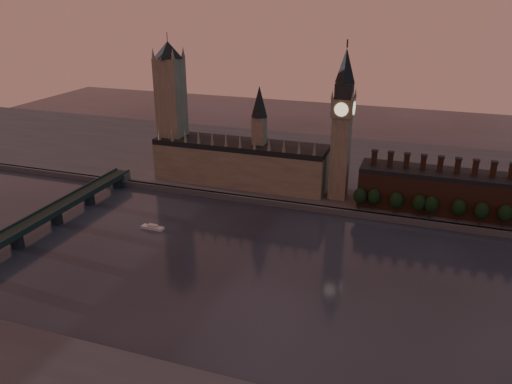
% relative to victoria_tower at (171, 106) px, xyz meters
% --- Properties ---
extents(ground, '(900.00, 900.00, 0.00)m').
position_rel_victoria_tower_xyz_m(ground, '(120.00, -115.00, -59.09)').
color(ground, black).
rests_on(ground, ground).
extents(north_bank, '(900.00, 182.00, 4.00)m').
position_rel_victoria_tower_xyz_m(north_bank, '(120.00, 63.04, -57.09)').
color(north_bank, '#4D4D52').
rests_on(north_bank, ground).
extents(palace_of_westminster, '(130.00, 30.30, 74.00)m').
position_rel_victoria_tower_xyz_m(palace_of_westminster, '(55.59, -0.09, -37.46)').
color(palace_of_westminster, gray).
rests_on(palace_of_westminster, north_bank).
extents(victoria_tower, '(24.00, 24.00, 108.00)m').
position_rel_victoria_tower_xyz_m(victoria_tower, '(0.00, 0.00, 0.00)').
color(victoria_tower, gray).
rests_on(victoria_tower, north_bank).
extents(big_ben, '(15.00, 15.00, 107.00)m').
position_rel_victoria_tower_xyz_m(big_ben, '(130.00, -5.00, -2.26)').
color(big_ben, gray).
rests_on(big_ben, north_bank).
extents(chimney_block, '(110.00, 25.00, 37.00)m').
position_rel_victoria_tower_xyz_m(chimney_block, '(200.00, -5.00, -41.27)').
color(chimney_block, '#4C2B1D').
rests_on(chimney_block, north_bank).
extents(embankment_tree_0, '(8.60, 8.60, 14.88)m').
position_rel_victoria_tower_xyz_m(embankment_tree_0, '(147.34, -21.01, -45.62)').
color(embankment_tree_0, black).
rests_on(embankment_tree_0, north_bank).
extents(embankment_tree_1, '(8.60, 8.60, 14.88)m').
position_rel_victoria_tower_xyz_m(embankment_tree_1, '(156.27, -19.56, -45.62)').
color(embankment_tree_1, black).
rests_on(embankment_tree_1, north_bank).
extents(embankment_tree_2, '(8.60, 8.60, 14.88)m').
position_rel_victoria_tower_xyz_m(embankment_tree_2, '(170.67, -21.27, -45.62)').
color(embankment_tree_2, black).
rests_on(embankment_tree_2, north_bank).
extents(embankment_tree_3, '(8.60, 8.60, 14.88)m').
position_rel_victoria_tower_xyz_m(embankment_tree_3, '(184.74, -20.60, -45.62)').
color(embankment_tree_3, black).
rests_on(embankment_tree_3, north_bank).
extents(embankment_tree_4, '(8.60, 8.60, 14.88)m').
position_rel_victoria_tower_xyz_m(embankment_tree_4, '(192.18, -21.01, -45.62)').
color(embankment_tree_4, black).
rests_on(embankment_tree_4, north_bank).
extents(embankment_tree_5, '(8.60, 8.60, 14.88)m').
position_rel_victoria_tower_xyz_m(embankment_tree_5, '(208.55, -20.33, -45.62)').
color(embankment_tree_5, black).
rests_on(embankment_tree_5, north_bank).
extents(embankment_tree_6, '(8.60, 8.60, 14.88)m').
position_rel_victoria_tower_xyz_m(embankment_tree_6, '(221.67, -21.27, -45.62)').
color(embankment_tree_6, black).
rests_on(embankment_tree_6, north_bank).
extents(embankment_tree_7, '(8.60, 8.60, 14.88)m').
position_rel_victoria_tower_xyz_m(embankment_tree_7, '(234.89, -20.71, -45.62)').
color(embankment_tree_7, black).
rests_on(embankment_tree_7, north_bank).
extents(westminster_bridge, '(14.00, 200.00, 11.55)m').
position_rel_victoria_tower_xyz_m(westminster_bridge, '(-35.00, -117.70, -51.65)').
color(westminster_bridge, '#1C2C26').
rests_on(westminster_bridge, ground).
extents(river_boat, '(14.93, 4.79, 2.95)m').
position_rel_victoria_tower_xyz_m(river_boat, '(28.24, -85.53, -57.96)').
color(river_boat, silver).
rests_on(river_boat, ground).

